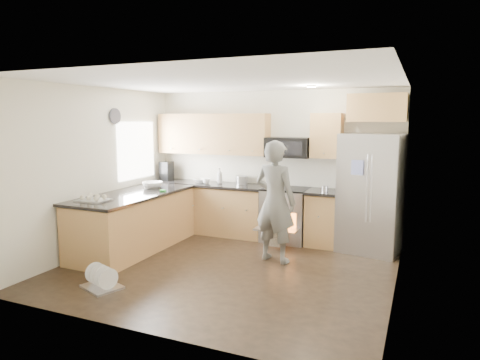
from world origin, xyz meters
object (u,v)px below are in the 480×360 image
at_px(refrigerator, 371,193).
at_px(dish_rack, 102,282).
at_px(stove_range, 286,202).
at_px(person, 275,201).

distance_m(refrigerator, dish_rack, 4.19).
distance_m(stove_range, person, 1.13).
distance_m(refrigerator, person, 1.63).
xyz_separation_m(stove_range, person, (0.17, -1.10, 0.22)).
height_order(refrigerator, person, refrigerator).
bearing_deg(person, dish_rack, 61.04).
xyz_separation_m(stove_range, dish_rack, (-1.48, -2.95, -0.60)).
xyz_separation_m(person, dish_rack, (-1.66, -1.85, -0.82)).
distance_m(person, dish_rack, 2.62).
height_order(stove_range, person, person).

